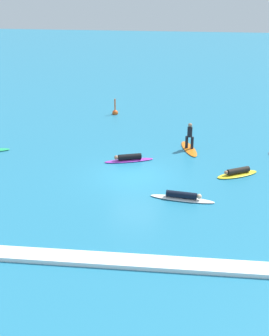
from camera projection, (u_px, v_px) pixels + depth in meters
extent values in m
plane|color=teal|center=(134.00, 176.00, 27.38)|extent=(120.00, 120.00, 0.00)
ellipsoid|color=yellow|center=(237.00, 174.00, 27.50)|extent=(2.55, 1.90, 0.11)
cylinder|color=black|center=(238.00, 171.00, 27.44)|extent=(1.32, 0.94, 0.32)
sphere|color=#A37556|center=(226.00, 173.00, 27.15)|extent=(0.29, 0.29, 0.21)
ellipsoid|color=orange|center=(189.00, 149.00, 31.24)|extent=(1.41, 2.89, 0.09)
cylinder|color=black|center=(192.00, 143.00, 31.02)|extent=(0.23, 0.23, 0.75)
cylinder|color=black|center=(187.00, 142.00, 31.14)|extent=(0.23, 0.23, 0.75)
cylinder|color=black|center=(190.00, 132.00, 30.81)|extent=(0.38, 0.38, 0.62)
sphere|color=#A37556|center=(190.00, 125.00, 30.64)|extent=(0.31, 0.31, 0.25)
ellipsoid|color=purple|center=(129.00, 160.00, 29.43)|extent=(2.94, 1.44, 0.10)
cylinder|color=black|center=(130.00, 157.00, 29.35)|extent=(1.40, 0.75, 0.35)
sphere|color=#A37556|center=(116.00, 158.00, 29.19)|extent=(0.32, 0.32, 0.25)
ellipsoid|color=white|center=(182.00, 199.00, 24.70)|extent=(3.26, 1.05, 0.10)
cylinder|color=black|center=(181.00, 195.00, 24.63)|extent=(1.54, 0.55, 0.33)
sphere|color=beige|center=(199.00, 196.00, 24.42)|extent=(0.28, 0.28, 0.25)
sphere|color=#E55119|center=(115.00, 113.00, 38.32)|extent=(0.45, 0.45, 0.45)
cylinder|color=#E55119|center=(115.00, 107.00, 38.13)|extent=(0.10, 0.10, 1.20)
cube|color=white|center=(110.00, 260.00, 19.59)|extent=(25.84, 0.90, 0.18)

